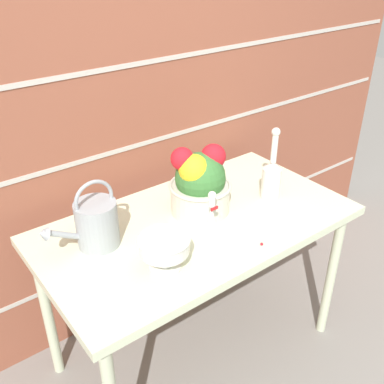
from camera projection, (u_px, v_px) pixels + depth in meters
The scene contains 9 objects.
ground_plane at pixel (196, 348), 2.18m from camera, with size 12.00×12.00×0.00m, color gray.
brick_wall at pixel (131, 104), 1.96m from camera, with size 3.60×0.08×2.20m.
patio_table at pixel (197, 236), 1.85m from camera, with size 1.28×0.70×0.74m.
watering_can at pixel (96, 223), 1.63m from camera, with size 0.30×0.16×0.27m.
crystal_pedestal_bowl at pixel (164, 247), 1.51m from camera, with size 0.18×0.18×0.13m.
flower_planter at pixel (200, 183), 1.81m from camera, with size 0.26×0.26×0.29m.
glass_decanter at pixel (272, 176), 1.92m from camera, with size 0.08×0.08×0.33m.
figurine_vase at pixel (212, 218), 1.69m from camera, with size 0.06×0.06×0.19m.
fallen_petal at pixel (262, 244), 1.67m from camera, with size 0.01×0.01×0.01m.
Camera 1 is at (-0.93, -1.19, 1.75)m, focal length 42.00 mm.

